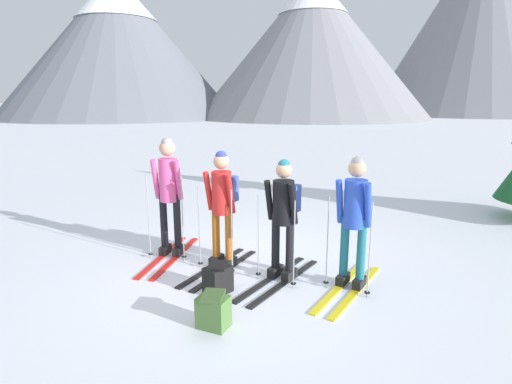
{
  "coord_description": "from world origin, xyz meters",
  "views": [
    {
      "loc": [
        0.82,
        -5.45,
        2.37
      ],
      "look_at": [
        0.08,
        0.36,
        1.05
      ],
      "focal_mm": 29.05,
      "sensor_mm": 36.0,
      "label": 1
    }
  ],
  "objects": [
    {
      "name": "skier_in_black",
      "position": [
        0.52,
        -0.22,
        0.9
      ],
      "size": [
        1.05,
        1.67,
        1.62
      ],
      "color": "black",
      "rests_on": "ground"
    },
    {
      "name": "skier_in_pink",
      "position": [
        -1.25,
        0.39,
        1.01
      ],
      "size": [
        0.61,
        1.76,
        1.82
      ],
      "color": "red",
      "rests_on": "ground"
    },
    {
      "name": "mountain_ridge_distant",
      "position": [
        5.46,
        54.35,
        11.15
      ],
      "size": [
        78.62,
        46.07,
        27.04
      ],
      "color": "slate",
      "rests_on": "ground"
    },
    {
      "name": "skier_in_blue",
      "position": [
        1.4,
        -0.39,
        0.92
      ],
      "size": [
        1.0,
        1.67,
        1.7
      ],
      "color": "yellow",
      "rests_on": "ground"
    },
    {
      "name": "skier_in_red",
      "position": [
        -0.36,
        0.07,
        0.94
      ],
      "size": [
        0.87,
        1.61,
        1.68
      ],
      "color": "black",
      "rests_on": "ground"
    },
    {
      "name": "ground_plane",
      "position": [
        0.0,
        0.0,
        0.0
      ],
      "size": [
        400.0,
        400.0,
        0.0
      ],
      "primitive_type": "plane",
      "color": "white"
    },
    {
      "name": "backpack_on_snow_beside",
      "position": [
        -0.13,
        -1.56,
        0.19
      ],
      "size": [
        0.38,
        0.32,
        0.38
      ],
      "color": "#4C7238",
      "rests_on": "ground"
    },
    {
      "name": "backpack_on_snow_front",
      "position": [
        -0.26,
        -0.76,
        0.19
      ],
      "size": [
        0.38,
        0.4,
        0.38
      ],
      "color": "black",
      "rests_on": "ground"
    }
  ]
}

